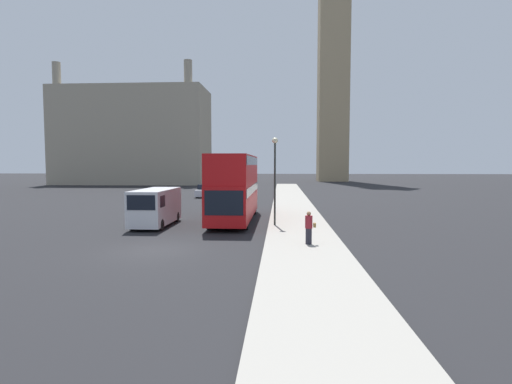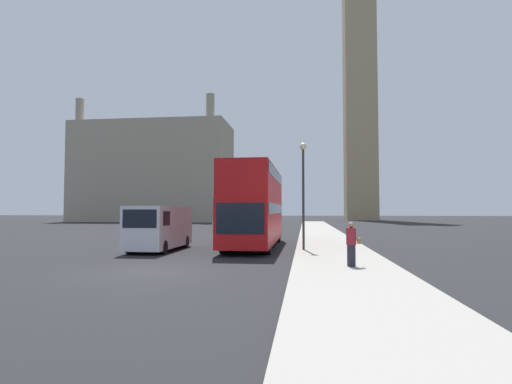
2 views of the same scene
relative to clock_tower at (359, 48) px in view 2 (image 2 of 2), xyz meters
name	(u,v)px [view 2 (image 2 of 2)]	position (x,y,z in m)	size (l,w,h in m)	color
ground_plane	(147,271)	(-17.78, -77.03, -38.70)	(300.00, 300.00, 0.00)	black
sidewalk_strip	(349,273)	(-10.88, -77.03, -38.62)	(3.78, 120.00, 0.15)	#9E998E
clock_tower	(359,48)	(0.00, 0.00, 0.00)	(7.29, 7.46, 75.62)	tan
building_block_distant	(154,173)	(-41.67, -15.70, -29.21)	(29.47, 12.62, 23.09)	#9E937F
red_double_decker_bus	(255,204)	(-15.19, -67.37, -36.18)	(2.53, 10.73, 4.54)	#B71114
white_van	(159,227)	(-19.98, -70.03, -37.44)	(1.97, 5.36, 2.34)	silver
pedestrian	(351,244)	(-10.67, -75.99, -37.77)	(0.51, 0.35, 1.56)	#23232D
street_lamp	(303,179)	(-12.37, -70.15, -34.96)	(0.36, 0.36, 5.42)	#2D332D
parked_sedan	(225,224)	(-21.06, -47.20, -38.01)	(1.82, 4.50, 1.52)	silver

